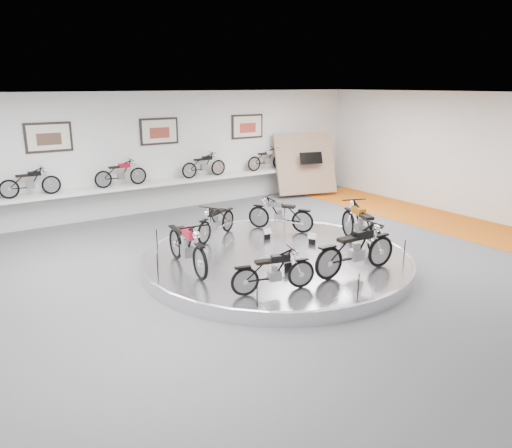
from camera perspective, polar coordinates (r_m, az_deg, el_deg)
floor at (r=11.83m, az=3.21°, el=-5.21°), size 16.00×16.00×0.00m
ceiling at (r=11.05m, az=3.53°, el=14.55°), size 16.00×16.00×0.00m
wall_back at (r=17.30m, az=-10.92°, el=8.06°), size 16.00×0.00×16.00m
wall_right at (r=17.27m, az=25.19°, el=6.85°), size 0.00×14.00×14.00m
orange_carpet_strip at (r=16.65m, az=22.24°, el=-0.14°), size 2.40×12.60×0.01m
dado_band at (r=17.52m, az=-10.65°, el=3.35°), size 15.68×0.04×1.10m
display_platform at (r=12.00m, az=2.35°, el=-4.12°), size 6.40×6.40×0.30m
platform_rim at (r=11.96m, az=2.36°, el=-3.58°), size 6.40×6.40×0.10m
shelf at (r=17.18m, az=-10.35°, el=4.66°), size 11.00×0.55×0.10m
poster_left at (r=16.14m, az=-22.61°, el=9.13°), size 1.35×0.06×0.88m
poster_center at (r=17.18m, az=-10.99°, el=10.36°), size 1.35×0.06×0.88m
poster_right at (r=18.83m, az=-0.98°, el=11.09°), size 1.35×0.06×0.88m
display_panel at (r=19.54m, az=5.64°, el=6.90°), size 2.56×1.52×2.30m
shelf_bike_a at (r=15.94m, az=-24.39°, el=4.18°), size 1.22×0.43×0.73m
shelf_bike_b at (r=16.58m, az=-15.18°, el=5.43°), size 1.22×0.43×0.73m
shelf_bike_c at (r=17.75m, az=-5.97°, el=6.54°), size 1.22×0.43×0.73m
shelf_bike_d at (r=19.15m, az=1.23°, el=7.29°), size 1.22×0.43×0.73m
bike_a at (r=13.74m, az=2.81°, el=1.18°), size 1.36×1.66×0.95m
bike_b at (r=13.11m, az=-4.55°, el=0.36°), size 1.63×1.27×0.92m
bike_c at (r=10.95m, az=-7.91°, el=-2.37°), size 0.82×1.91×1.10m
bike_d at (r=9.69m, az=2.04°, el=-5.37°), size 1.56×0.87×0.87m
bike_e at (r=10.80m, az=11.36°, el=-2.84°), size 1.86×0.73×1.08m
bike_f at (r=12.66m, az=11.90°, el=-0.06°), size 1.27×1.99×1.11m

